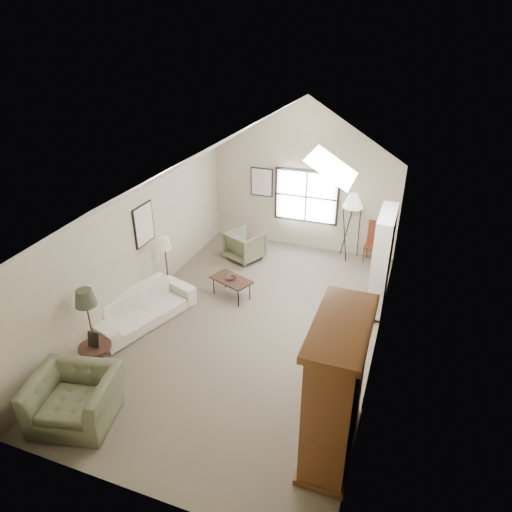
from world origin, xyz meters
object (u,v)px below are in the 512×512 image
(side_table, at_px, (97,359))
(side_chair, at_px, (373,243))
(armoire, at_px, (336,390))
(armchair_near, at_px, (75,399))
(armchair_far, at_px, (245,245))
(coffee_table, at_px, (231,288))
(sofa, at_px, (143,308))

(side_table, height_order, side_chair, side_chair)
(armoire, bearing_deg, armchair_near, -167.80)
(armchair_far, bearing_deg, armchair_near, 109.83)
(armchair_near, distance_m, coffee_table, 4.19)
(sofa, bearing_deg, side_table, -158.01)
(armoire, distance_m, armchair_far, 6.15)
(sofa, relative_size, coffee_table, 2.46)
(coffee_table, bearing_deg, armchair_far, 102.08)
(armchair_far, xyz_separation_m, side_table, (-0.85, -4.93, -0.10))
(armoire, xyz_separation_m, coffee_table, (-2.94, 3.27, -0.87))
(sofa, distance_m, coffee_table, 2.01)
(sofa, xyz_separation_m, side_table, (0.10, -1.60, -0.05))
(armchair_far, height_order, side_table, armchair_far)
(side_table, bearing_deg, sofa, 93.58)
(armchair_far, xyz_separation_m, coffee_table, (0.40, -1.85, -0.15))
(armchair_near, distance_m, side_chair, 7.80)
(armoire, distance_m, side_table, 4.27)
(armchair_far, relative_size, side_table, 1.50)
(side_table, xyz_separation_m, side_chair, (3.98, 5.91, 0.25))
(armoire, height_order, side_chair, armoire)
(side_table, bearing_deg, armchair_near, -69.52)
(sofa, relative_size, side_table, 3.99)
(sofa, relative_size, armchair_far, 2.67)
(armchair_near, height_order, armchair_far, armchair_near)
(armchair_far, height_order, coffee_table, armchair_far)
(armchair_near, height_order, coffee_table, armchair_near)
(armoire, height_order, armchair_near, armoire)
(coffee_table, bearing_deg, side_chair, 46.08)
(coffee_table, bearing_deg, armchair_near, -102.04)
(side_table, bearing_deg, side_chair, 56.09)
(armoire, xyz_separation_m, side_chair, (-0.21, 6.10, -0.57))
(side_table, bearing_deg, coffee_table, 67.94)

